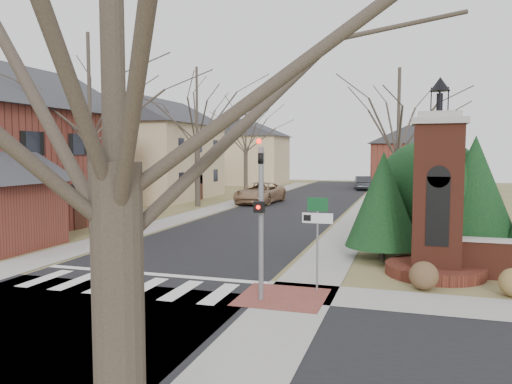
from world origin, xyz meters
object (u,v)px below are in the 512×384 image
(brick_gate_monument, at_px, (436,210))
(pickup_truck, at_px, (260,193))
(sign_post, at_px, (317,225))
(distant_car, at_px, (363,183))
(traffic_signal_pole, at_px, (261,207))

(brick_gate_monument, height_order, pickup_truck, brick_gate_monument)
(brick_gate_monument, bearing_deg, sign_post, -138.58)
(pickup_truck, bearing_deg, distant_car, 72.50)
(pickup_truck, bearing_deg, traffic_signal_pole, -69.73)
(brick_gate_monument, bearing_deg, traffic_signal_pole, -136.76)
(sign_post, bearing_deg, pickup_truck, 110.42)
(brick_gate_monument, height_order, distant_car, brick_gate_monument)
(sign_post, distance_m, brick_gate_monument, 4.55)
(sign_post, bearing_deg, traffic_signal_pole, -132.43)
(traffic_signal_pole, height_order, brick_gate_monument, brick_gate_monument)
(traffic_signal_pole, bearing_deg, sign_post, 47.57)
(sign_post, bearing_deg, distant_car, 93.18)
(brick_gate_monument, distance_m, pickup_truck, 23.96)
(traffic_signal_pole, relative_size, pickup_truck, 0.76)
(sign_post, height_order, pickup_truck, sign_post)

